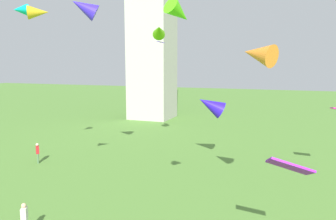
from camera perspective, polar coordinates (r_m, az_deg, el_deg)
The scene contains 11 objects.
person_0 at distance 19.38m, azimuth -23.98°, elevation -16.91°, with size 0.47×0.54×1.81m.
person_1 at distance 32.12m, azimuth -22.00°, elevation -6.85°, with size 0.53×0.54×1.85m.
kite_flying_1 at distance 18.37m, azimuth 15.54°, elevation 9.50°, with size 2.31×2.03×1.54m.
kite_flying_2 at distance 14.31m, azimuth 1.93°, elevation 16.78°, with size 1.34×1.55×1.21m.
kite_flying_3 at distance 21.69m, azimuth -21.91°, elevation 15.69°, with size 1.47×1.39×0.90m.
kite_flying_4 at distance 30.02m, azimuth -24.58°, elevation 15.77°, with size 1.13×1.54×1.09m.
kite_flying_5 at distance 14.14m, azimuth 20.63°, elevation -9.26°, with size 1.94×1.33×1.00m.
kite_flying_6 at distance 33.78m, azimuth -1.34°, elevation 11.89°, with size 0.93×0.90×0.25m.
kite_flying_7 at distance 28.78m, azimuth 7.49°, elevation 0.89°, with size 3.01×2.32×2.39m.
kite_flying_8 at distance 26.06m, azimuth -14.58°, elevation 17.12°, with size 2.58×2.31×1.99m.
kite_flying_9 at distance 31.09m, azimuth -1.62°, elevation 13.79°, with size 1.85×2.27×1.66m.
Camera 1 is at (9.24, -0.89, 8.98)m, focal length 34.58 mm.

